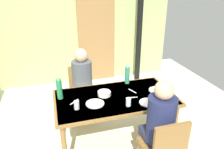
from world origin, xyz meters
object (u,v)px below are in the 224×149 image
at_px(person_far_diner, 82,77).
at_px(chair_far_diner, 82,90).
at_px(water_bottle_green_near, 127,75).
at_px(person_near_diner, 160,118).
at_px(serving_bowl_center, 104,93).
at_px(dining_table, 115,102).
at_px(water_bottle_green_far, 59,89).
at_px(chair_near_diner, 164,148).

bearing_deg(person_far_diner, chair_far_diner, -90.00).
bearing_deg(chair_far_diner, water_bottle_green_near, 144.63).
bearing_deg(person_near_diner, person_far_diner, 116.24).
xyz_separation_m(water_bottle_green_near, serving_bowl_center, (-0.41, -0.26, -0.11)).
relative_size(dining_table, water_bottle_green_near, 5.40).
bearing_deg(water_bottle_green_far, dining_table, -13.03).
bearing_deg(person_far_diner, water_bottle_green_far, 53.14).
bearing_deg(water_bottle_green_far, chair_far_diner, 59.76).
height_order(person_near_diner, person_far_diner, same).
bearing_deg(water_bottle_green_far, chair_near_diner, -43.36).
bearing_deg(person_near_diner, chair_near_diner, -90.00).
xyz_separation_m(person_far_diner, serving_bowl_center, (0.20, -0.56, -0.02)).
height_order(chair_near_diner, person_near_diner, person_near_diner).
distance_m(chair_far_diner, serving_bowl_center, 0.77).
distance_m(dining_table, person_near_diner, 0.71).
distance_m(person_near_diner, person_far_diner, 1.41).
xyz_separation_m(person_near_diner, person_far_diner, (-0.63, 1.27, 0.00)).
height_order(chair_near_diner, person_far_diner, person_far_diner).
bearing_deg(person_near_diner, water_bottle_green_far, 141.14).
distance_m(dining_table, chair_near_diner, 0.84).
height_order(chair_near_diner, serving_bowl_center, chair_near_diner).
relative_size(water_bottle_green_near, serving_bowl_center, 1.68).
xyz_separation_m(chair_near_diner, water_bottle_green_far, (-0.98, 0.93, 0.38)).
height_order(person_far_diner, water_bottle_green_near, person_far_diner).
xyz_separation_m(dining_table, water_bottle_green_near, (0.28, 0.34, 0.21)).
height_order(person_near_diner, water_bottle_green_far, person_near_diner).
relative_size(dining_table, person_far_diner, 2.01).
bearing_deg(water_bottle_green_far, water_bottle_green_near, 10.69).
xyz_separation_m(person_near_diner, serving_bowl_center, (-0.43, 0.71, -0.02)).
height_order(dining_table, person_far_diner, person_far_diner).
height_order(chair_near_diner, chair_far_diner, same).
bearing_deg(serving_bowl_center, person_far_diner, 109.42).
relative_size(person_near_diner, serving_bowl_center, 4.53).
distance_m(chair_near_diner, person_near_diner, 0.31).
relative_size(chair_far_diner, serving_bowl_center, 5.12).
distance_m(dining_table, person_far_diner, 0.72).
bearing_deg(chair_near_diner, person_far_diner, 113.99).
distance_m(person_far_diner, water_bottle_green_near, 0.68).
relative_size(chair_near_diner, water_bottle_green_near, 3.04).
bearing_deg(dining_table, chair_far_diner, 112.76).
bearing_deg(dining_table, chair_near_diner, -68.60).
xyz_separation_m(chair_near_diner, chair_far_diner, (-0.63, 1.54, 0.00)).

